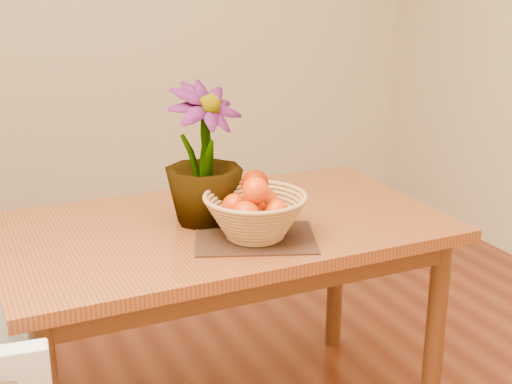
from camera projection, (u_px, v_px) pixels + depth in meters
name	position (u px, v px, depth m)	size (l,w,h in m)	color
table	(223.00, 248.00, 2.29)	(1.40, 0.80, 0.75)	brown
placemat	(255.00, 238.00, 2.12)	(0.36, 0.27, 0.01)	#392014
wicker_basket	(255.00, 218.00, 2.10)	(0.31, 0.31, 0.13)	tan
orange_pile	(255.00, 199.00, 2.09)	(0.18, 0.18, 0.15)	#D34103
potted_plant	(204.00, 155.00, 2.20)	(0.25, 0.25, 0.44)	#1B3F12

